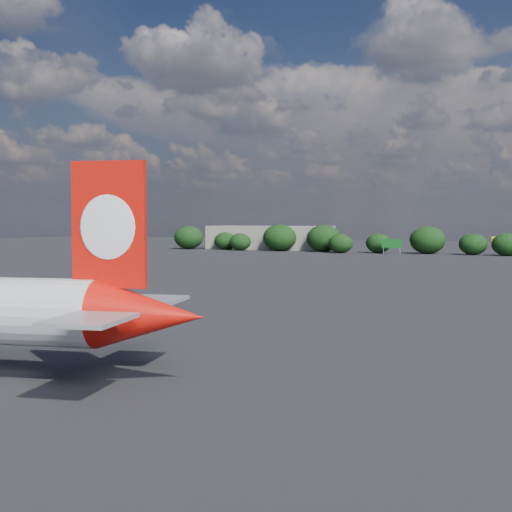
% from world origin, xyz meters
% --- Properties ---
extents(ground, '(500.00, 500.00, 0.00)m').
position_xyz_m(ground, '(0.00, 60.00, 0.00)').
color(ground, black).
rests_on(ground, ground).
extents(terminal_building, '(42.00, 16.00, 8.00)m').
position_xyz_m(terminal_building, '(-65.00, 192.00, 4.00)').
color(terminal_building, gray).
rests_on(terminal_building, ground).
extents(highway_sign, '(6.00, 0.30, 4.50)m').
position_xyz_m(highway_sign, '(-18.00, 176.00, 3.13)').
color(highway_sign, '#13611D').
rests_on(highway_sign, ground).
extents(billboard_yellow, '(5.00, 0.30, 5.50)m').
position_xyz_m(billboard_yellow, '(12.00, 182.00, 3.87)').
color(billboard_yellow, yellow).
rests_on(billboard_yellow, ground).
extents(horizon_treeline, '(205.27, 15.03, 9.08)m').
position_xyz_m(horizon_treeline, '(11.62, 181.60, 3.98)').
color(horizon_treeline, black).
rests_on(horizon_treeline, ground).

